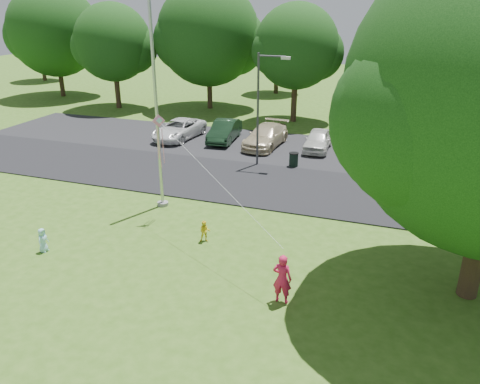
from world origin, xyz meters
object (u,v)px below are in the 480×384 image
(trash_can, at_px, (294,160))
(child_yellow, at_px, (205,231))
(child_blue, at_px, (43,240))
(kite, at_px, (163,135))
(flagpole, at_px, (157,116))
(street_lamp, at_px, (262,100))
(woman, at_px, (282,279))

(trash_can, height_order, child_yellow, child_yellow)
(trash_can, distance_m, child_blue, 14.14)
(trash_can, xyz_separation_m, kite, (-3.52, -8.48, 3.32))
(trash_can, relative_size, child_yellow, 0.97)
(flagpole, xyz_separation_m, trash_can, (4.45, 7.20, -3.74))
(street_lamp, xyz_separation_m, trash_can, (1.80, 0.32, -3.31))
(kite, bearing_deg, street_lamp, 43.13)
(child_yellow, bearing_deg, street_lamp, 71.39)
(child_blue, bearing_deg, flagpole, -22.07)
(flagpole, height_order, street_lamp, flagpole)
(flagpole, bearing_deg, woman, -37.65)
(flagpole, distance_m, kite, 1.64)
(child_yellow, distance_m, child_blue, 6.04)
(woman, bearing_deg, trash_can, -76.38)
(child_blue, xyz_separation_m, kite, (3.11, 4.01, 3.27))
(flagpole, bearing_deg, street_lamp, 68.95)
(trash_can, bearing_deg, woman, -78.42)
(flagpole, height_order, kite, flagpole)
(child_yellow, bearing_deg, child_blue, -175.40)
(trash_can, height_order, woman, woman)
(trash_can, relative_size, child_blue, 0.90)
(flagpole, distance_m, child_blue, 6.81)
(flagpole, relative_size, kite, 1.52)
(flagpole, height_order, trash_can, flagpole)
(woman, height_order, child_blue, woman)
(flagpole, distance_m, trash_can, 9.25)
(street_lamp, relative_size, kite, 0.95)
(woman, xyz_separation_m, child_yellow, (-3.82, 2.85, -0.39))
(flagpole, height_order, child_yellow, flagpole)
(trash_can, relative_size, kite, 0.13)
(street_lamp, bearing_deg, woman, -72.76)
(woman, distance_m, child_yellow, 4.78)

